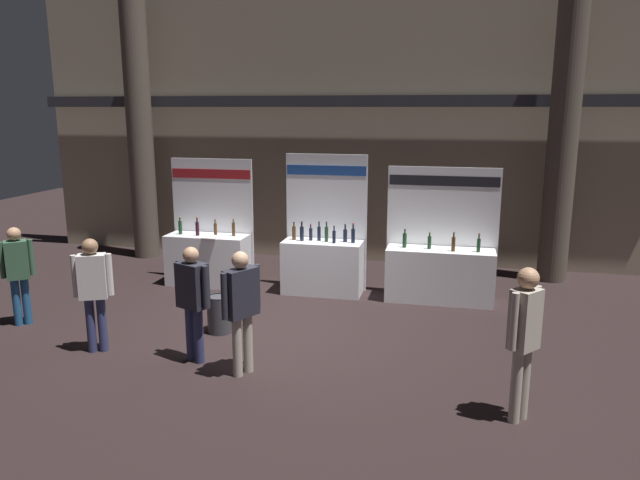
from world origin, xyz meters
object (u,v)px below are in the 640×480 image
at_px(trash_bin, 220,314).
at_px(visitor_4, 193,294).
at_px(visitor_3, 18,268).
at_px(exhibitor_booth_0, 209,254).
at_px(exhibitor_booth_1, 323,260).
at_px(visitor_2, 241,302).
at_px(exhibitor_booth_2, 440,269).
at_px(visitor_0, 93,286).
at_px(visitor_1, 524,332).

distance_m(trash_bin, visitor_4, 1.30).
bearing_deg(visitor_3, exhibitor_booth_0, -165.28).
relative_size(exhibitor_booth_1, visitor_2, 1.56).
height_order(exhibitor_booth_2, visitor_0, exhibitor_booth_2).
distance_m(exhibitor_booth_2, visitor_1, 4.28).
bearing_deg(visitor_4, exhibitor_booth_0, 132.82).
distance_m(exhibitor_booth_2, visitor_0, 5.82).
xyz_separation_m(trash_bin, visitor_0, (-1.42, -1.10, 0.68)).
bearing_deg(exhibitor_booth_0, visitor_1, -37.46).
distance_m(exhibitor_booth_0, trash_bin, 2.70).
bearing_deg(trash_bin, visitor_2, -57.11).
distance_m(exhibitor_booth_2, visitor_2, 4.41).
bearing_deg(exhibitor_booth_1, visitor_1, -52.70).
bearing_deg(exhibitor_booth_0, exhibitor_booth_2, -0.68).
xyz_separation_m(trash_bin, visitor_4, (0.09, -1.11, 0.67)).
bearing_deg(visitor_2, visitor_3, -74.27).
bearing_deg(visitor_1, exhibitor_booth_1, -103.03).
distance_m(exhibitor_booth_0, exhibitor_booth_2, 4.46).
distance_m(exhibitor_booth_0, visitor_3, 3.46).
bearing_deg(visitor_1, visitor_0, -57.26).
distance_m(exhibitor_booth_1, exhibitor_booth_2, 2.15).
height_order(exhibitor_booth_1, visitor_3, exhibitor_booth_1).
height_order(visitor_0, visitor_2, visitor_0).
relative_size(exhibitor_booth_2, trash_bin, 4.03).
bearing_deg(exhibitor_booth_1, visitor_4, -106.50).
height_order(visitor_0, visitor_3, visitor_0).
bearing_deg(exhibitor_booth_1, visitor_0, -126.26).
xyz_separation_m(exhibitor_booth_1, visitor_4, (-1.02, -3.46, 0.34)).
bearing_deg(visitor_4, trash_bin, 117.24).
bearing_deg(visitor_0, visitor_1, -30.63).
distance_m(visitor_1, visitor_4, 4.23).
bearing_deg(visitor_4, exhibitor_booth_2, 70.12).
relative_size(exhibitor_booth_1, exhibitor_booth_2, 1.08).
bearing_deg(visitor_2, visitor_0, -67.30).
relative_size(exhibitor_booth_0, visitor_0, 1.48).
relative_size(exhibitor_booth_0, trash_bin, 4.14).
bearing_deg(trash_bin, visitor_0, -142.28).
distance_m(visitor_2, visitor_4, 0.81).
bearing_deg(exhibitor_booth_0, visitor_0, -93.62).
height_order(trash_bin, visitor_3, visitor_3).
height_order(exhibitor_booth_1, visitor_4, exhibitor_booth_1).
distance_m(visitor_0, visitor_3, 1.93).
bearing_deg(visitor_1, visitor_2, -57.82).
relative_size(visitor_1, visitor_3, 1.11).
bearing_deg(trash_bin, visitor_1, -22.72).
bearing_deg(visitor_1, exhibitor_booth_0, -87.79).
height_order(exhibitor_booth_1, visitor_1, exhibitor_booth_1).
relative_size(exhibitor_booth_1, visitor_3, 1.62).
height_order(exhibitor_booth_0, trash_bin, exhibitor_booth_0).
xyz_separation_m(visitor_0, visitor_3, (-1.80, 0.70, -0.03)).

